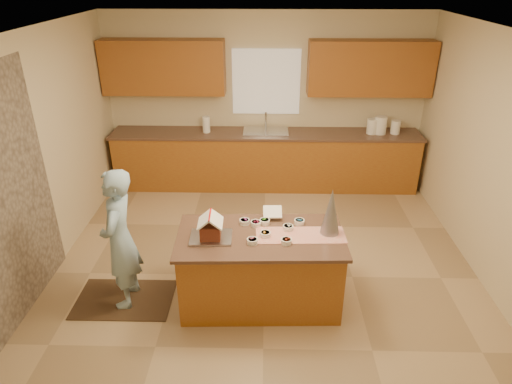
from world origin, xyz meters
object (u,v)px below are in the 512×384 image
Objects in this scene: boy at (120,240)px; gingerbread_house at (211,228)px; tinsel_tree at (331,212)px; island_base at (260,270)px.

boy reaches higher than gingerbread_house.
gingerbread_house is (-1.19, -0.13, -0.13)m from tinsel_tree.
gingerbread_house is at bearing -174.81° from island_base.
boy is (-2.13, -0.09, -0.30)m from tinsel_tree.
boy is at bearing -177.45° from tinsel_tree.
island_base is at bearing 90.18° from boy.
boy reaches higher than tinsel_tree.
tinsel_tree is (0.70, 0.07, 0.68)m from island_base.
island_base is 3.27× the size of tinsel_tree.
boy is (-1.43, -0.03, 0.38)m from island_base.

